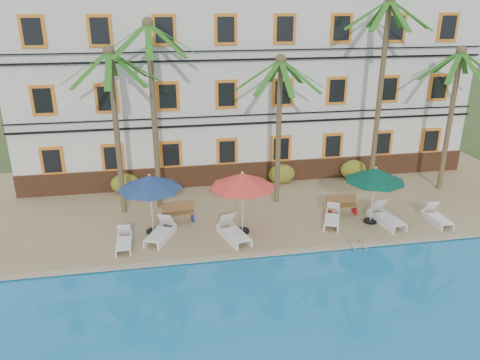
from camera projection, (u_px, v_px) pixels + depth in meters
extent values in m
plane|color=#384C23|center=(287.00, 247.00, 19.88)|extent=(100.00, 100.00, 0.00)
cube|color=tan|center=(261.00, 198.00, 24.43)|extent=(30.00, 12.00, 0.25)
cube|color=tan|center=(293.00, 251.00, 18.95)|extent=(30.00, 0.35, 0.06)
cube|color=silver|center=(244.00, 84.00, 27.19)|extent=(25.00, 6.00, 10.00)
cube|color=brown|center=(254.00, 173.00, 25.95)|extent=(25.00, 0.12, 1.20)
cube|color=orange|center=(52.00, 161.00, 23.78)|extent=(1.15, 0.10, 1.50)
cube|color=black|center=(52.00, 161.00, 23.74)|extent=(0.85, 0.04, 1.20)
cube|color=orange|center=(113.00, 158.00, 24.27)|extent=(1.15, 0.10, 1.50)
cube|color=black|center=(113.00, 158.00, 24.23)|extent=(0.85, 0.04, 1.20)
cube|color=orange|center=(171.00, 155.00, 24.76)|extent=(1.15, 0.10, 1.50)
cube|color=black|center=(171.00, 155.00, 24.72)|extent=(0.85, 0.04, 1.20)
cube|color=orange|center=(227.00, 152.00, 25.25)|extent=(1.15, 0.10, 1.50)
cube|color=black|center=(227.00, 152.00, 25.21)|extent=(0.85, 0.04, 1.20)
cube|color=orange|center=(281.00, 149.00, 25.74)|extent=(1.15, 0.10, 1.50)
cube|color=black|center=(281.00, 149.00, 25.69)|extent=(0.85, 0.04, 1.20)
cube|color=orange|center=(333.00, 146.00, 26.23)|extent=(1.15, 0.10, 1.50)
cube|color=black|center=(333.00, 146.00, 26.18)|extent=(0.85, 0.04, 1.20)
cube|color=orange|center=(382.00, 143.00, 26.72)|extent=(1.15, 0.10, 1.50)
cube|color=black|center=(383.00, 144.00, 26.67)|extent=(0.85, 0.04, 1.20)
cube|color=orange|center=(431.00, 141.00, 27.21)|extent=(1.15, 0.10, 1.50)
cube|color=black|center=(431.00, 141.00, 27.16)|extent=(0.85, 0.04, 1.20)
cube|color=orange|center=(43.00, 100.00, 22.67)|extent=(1.15, 0.10, 1.50)
cube|color=black|center=(43.00, 101.00, 22.62)|extent=(0.85, 0.04, 1.20)
cube|color=orange|center=(107.00, 98.00, 23.16)|extent=(1.15, 0.10, 1.50)
cube|color=black|center=(107.00, 99.00, 23.11)|extent=(0.85, 0.04, 1.20)
cube|color=orange|center=(168.00, 96.00, 23.65)|extent=(1.15, 0.10, 1.50)
cube|color=black|center=(168.00, 97.00, 23.60)|extent=(0.85, 0.04, 1.20)
cube|color=orange|center=(226.00, 94.00, 24.14)|extent=(1.15, 0.10, 1.50)
cube|color=black|center=(227.00, 95.00, 24.09)|extent=(0.85, 0.04, 1.20)
cube|color=orange|center=(283.00, 93.00, 24.63)|extent=(1.15, 0.10, 1.50)
cube|color=black|center=(283.00, 93.00, 24.58)|extent=(0.85, 0.04, 1.20)
cube|color=orange|center=(337.00, 91.00, 25.12)|extent=(1.15, 0.10, 1.50)
cube|color=black|center=(337.00, 91.00, 25.07)|extent=(0.85, 0.04, 1.20)
cube|color=orange|center=(389.00, 89.00, 25.61)|extent=(1.15, 0.10, 1.50)
cube|color=black|center=(389.00, 89.00, 25.56)|extent=(0.85, 0.04, 1.20)
cube|color=orange|center=(439.00, 87.00, 26.10)|extent=(1.15, 0.10, 1.50)
cube|color=black|center=(439.00, 87.00, 26.05)|extent=(0.85, 0.04, 1.20)
cube|color=orange|center=(33.00, 31.00, 21.52)|extent=(1.15, 0.10, 1.50)
cube|color=black|center=(32.00, 32.00, 21.47)|extent=(0.85, 0.04, 1.20)
cube|color=orange|center=(100.00, 31.00, 22.01)|extent=(1.15, 0.10, 1.50)
cube|color=black|center=(100.00, 31.00, 21.96)|extent=(0.85, 0.04, 1.20)
cube|color=orange|center=(164.00, 30.00, 22.50)|extent=(1.15, 0.10, 1.50)
cube|color=black|center=(164.00, 30.00, 22.45)|extent=(0.85, 0.04, 1.20)
cube|color=orange|center=(226.00, 29.00, 22.99)|extent=(1.15, 0.10, 1.50)
cube|color=black|center=(226.00, 30.00, 22.94)|extent=(0.85, 0.04, 1.20)
cube|color=orange|center=(285.00, 29.00, 23.48)|extent=(1.15, 0.10, 1.50)
cube|color=black|center=(285.00, 29.00, 23.43)|extent=(0.85, 0.04, 1.20)
cube|color=orange|center=(341.00, 28.00, 23.97)|extent=(1.15, 0.10, 1.50)
cube|color=black|center=(342.00, 28.00, 23.92)|extent=(0.85, 0.04, 1.20)
cube|color=orange|center=(396.00, 28.00, 24.46)|extent=(1.15, 0.10, 1.50)
cube|color=black|center=(396.00, 28.00, 24.41)|extent=(0.85, 0.04, 1.20)
cube|color=orange|center=(448.00, 27.00, 24.95)|extent=(1.15, 0.10, 1.50)
cube|color=black|center=(448.00, 27.00, 24.90)|extent=(0.85, 0.04, 1.20)
cube|color=black|center=(255.00, 123.00, 24.80)|extent=(25.00, 0.08, 0.10)
cube|color=black|center=(255.00, 115.00, 24.64)|extent=(25.00, 0.08, 0.06)
cube|color=black|center=(256.00, 59.00, 23.62)|extent=(25.00, 0.08, 0.10)
cube|color=black|center=(256.00, 50.00, 23.45)|extent=(25.00, 0.08, 0.06)
cylinder|color=brown|center=(117.00, 136.00, 21.20)|extent=(0.26, 0.26, 7.54)
sphere|color=brown|center=(109.00, 51.00, 19.84)|extent=(0.50, 0.50, 0.50)
cube|color=#236618|center=(112.00, 64.00, 21.05)|extent=(0.28, 2.12, 1.37)
cube|color=#236618|center=(94.00, 65.00, 20.65)|extent=(1.70, 1.70, 1.37)
cube|color=#236618|center=(85.00, 67.00, 19.91)|extent=(2.12, 0.28, 1.37)
cube|color=#236618|center=(90.00, 70.00, 19.28)|extent=(1.70, 1.70, 1.37)
cube|color=#236618|center=(108.00, 70.00, 19.12)|extent=(0.28, 2.12, 1.37)
cube|color=#236618|center=(127.00, 69.00, 19.52)|extent=(1.70, 1.70, 1.37)
cube|color=#236618|center=(135.00, 66.00, 20.26)|extent=(2.12, 0.28, 1.37)
cube|color=#236618|center=(129.00, 64.00, 20.89)|extent=(1.70, 1.70, 1.37)
cylinder|color=brown|center=(154.00, 121.00, 21.60)|extent=(0.26, 0.26, 8.64)
sphere|color=brown|center=(148.00, 23.00, 20.05)|extent=(0.50, 0.50, 0.50)
cube|color=#236618|center=(149.00, 37.00, 21.26)|extent=(0.28, 2.12, 1.37)
cube|color=#236618|center=(132.00, 38.00, 20.85)|extent=(1.70, 1.70, 1.37)
cube|color=#236618|center=(124.00, 39.00, 20.12)|extent=(2.12, 0.28, 1.37)
cube|color=#236618|center=(131.00, 41.00, 19.48)|extent=(1.70, 1.70, 1.37)
cube|color=#236618|center=(149.00, 41.00, 19.32)|extent=(0.28, 2.12, 1.37)
cube|color=#236618|center=(167.00, 40.00, 19.73)|extent=(1.70, 1.70, 1.37)
cube|color=#236618|center=(173.00, 39.00, 20.46)|extent=(2.12, 0.28, 1.37)
cube|color=#236618|center=(166.00, 38.00, 21.09)|extent=(1.70, 1.70, 1.37)
cylinder|color=brown|center=(278.00, 134.00, 22.46)|extent=(0.26, 0.26, 7.04)
sphere|color=brown|center=(281.00, 59.00, 21.20)|extent=(0.50, 0.50, 0.50)
cube|color=#236618|center=(275.00, 71.00, 22.41)|extent=(0.28, 2.12, 1.37)
cube|color=#236618|center=(261.00, 72.00, 22.01)|extent=(1.70, 1.70, 1.37)
cube|color=#236618|center=(258.00, 75.00, 21.27)|extent=(2.12, 0.28, 1.37)
cube|color=#236618|center=(268.00, 77.00, 20.64)|extent=(1.70, 1.70, 1.37)
cube|color=#236618|center=(286.00, 78.00, 20.48)|extent=(0.28, 2.12, 1.37)
cube|color=#236618|center=(301.00, 76.00, 20.88)|extent=(1.70, 1.70, 1.37)
cube|color=#236618|center=(302.00, 74.00, 21.61)|extent=(2.12, 0.28, 1.37)
cube|color=#236618|center=(291.00, 72.00, 22.25)|extent=(1.70, 1.70, 1.37)
cylinder|color=brown|center=(379.00, 102.00, 23.41)|extent=(0.26, 0.26, 9.60)
cube|color=#236618|center=(378.00, 14.00, 22.89)|extent=(0.28, 2.12, 1.37)
cube|color=#236618|center=(367.00, 14.00, 22.49)|extent=(1.70, 1.70, 1.37)
cube|color=#236618|center=(367.00, 14.00, 21.75)|extent=(2.12, 0.28, 1.37)
cube|color=#236618|center=(381.00, 15.00, 21.12)|extent=(1.70, 1.70, 1.37)
cube|color=#236618|center=(399.00, 15.00, 20.96)|extent=(0.28, 2.12, 1.37)
cube|color=#236618|center=(411.00, 15.00, 21.36)|extent=(1.70, 1.70, 1.37)
cube|color=#236618|center=(409.00, 14.00, 22.10)|extent=(2.12, 0.28, 1.37)
cube|color=#236618|center=(396.00, 14.00, 22.73)|extent=(1.70, 1.70, 1.37)
cylinder|color=brown|center=(449.00, 123.00, 24.08)|extent=(0.26, 0.26, 7.25)
sphere|color=brown|center=(461.00, 51.00, 22.78)|extent=(0.50, 0.50, 0.50)
cube|color=#236618|center=(447.00, 62.00, 23.98)|extent=(0.28, 2.12, 1.37)
cube|color=#236618|center=(437.00, 63.00, 23.58)|extent=(1.70, 1.70, 1.37)
cube|color=#236618|center=(440.00, 65.00, 22.85)|extent=(2.12, 0.28, 1.37)
cube|color=#236618|center=(454.00, 67.00, 22.21)|extent=(1.70, 1.70, 1.37)
cube|color=#236618|center=(473.00, 68.00, 22.05)|extent=(0.28, 2.12, 1.37)
cube|color=#236618|center=(478.00, 64.00, 23.19)|extent=(2.12, 0.28, 1.37)
cube|color=#236618|center=(463.00, 63.00, 23.82)|extent=(1.70, 1.70, 1.37)
ellipsoid|color=#33621C|center=(125.00, 184.00, 24.52)|extent=(1.50, 0.90, 1.10)
ellipsoid|color=#33621C|center=(282.00, 174.00, 25.90)|extent=(1.50, 0.90, 1.10)
ellipsoid|color=#33621C|center=(353.00, 169.00, 26.59)|extent=(1.50, 0.90, 1.10)
cylinder|color=black|center=(153.00, 231.00, 20.56)|extent=(0.61, 0.61, 0.09)
cylinder|color=silver|center=(151.00, 205.00, 20.10)|extent=(0.06, 0.06, 2.63)
cone|color=navy|center=(150.00, 182.00, 19.73)|extent=(2.74, 2.74, 0.60)
sphere|color=silver|center=(149.00, 175.00, 19.61)|extent=(0.10, 0.10, 0.10)
cylinder|color=black|center=(242.00, 231.00, 20.60)|extent=(0.64, 0.64, 0.09)
cylinder|color=silver|center=(242.00, 203.00, 20.12)|extent=(0.06, 0.06, 2.73)
cone|color=red|center=(242.00, 180.00, 19.74)|extent=(2.84, 2.84, 0.63)
sphere|color=silver|center=(242.00, 173.00, 19.61)|extent=(0.10, 0.10, 0.10)
cylinder|color=black|center=(370.00, 221.00, 21.51)|extent=(0.61, 0.61, 0.09)
cylinder|color=silver|center=(373.00, 196.00, 21.06)|extent=(0.06, 0.06, 2.59)
cone|color=#064230|center=(375.00, 175.00, 20.69)|extent=(2.70, 2.70, 0.59)
sphere|color=silver|center=(376.00, 168.00, 20.58)|extent=(0.10, 0.10, 0.10)
cube|color=white|center=(124.00, 243.00, 19.02)|extent=(0.55, 1.19, 0.06)
cube|color=white|center=(124.00, 230.00, 19.71)|extent=(0.55, 0.44, 0.60)
cube|color=white|center=(117.00, 245.00, 19.25)|extent=(0.06, 1.70, 0.28)
cube|color=white|center=(131.00, 243.00, 19.34)|extent=(0.06, 1.70, 0.28)
cube|color=white|center=(158.00, 235.00, 19.64)|extent=(1.16, 1.51, 0.06)
cube|color=white|center=(166.00, 220.00, 20.41)|extent=(0.79, 0.73, 0.69)
cube|color=white|center=(154.00, 235.00, 20.02)|extent=(0.89, 1.80, 0.32)
cube|color=white|center=(167.00, 236.00, 19.87)|extent=(0.89, 1.80, 0.32)
cube|color=white|center=(237.00, 234.00, 19.64)|extent=(1.05, 1.56, 0.07)
cube|color=white|center=(226.00, 220.00, 20.37)|extent=(0.78, 0.70, 0.71)
cube|color=white|center=(227.00, 237.00, 19.79)|extent=(0.66, 1.96, 0.33)
cube|color=white|center=(241.00, 234.00, 20.07)|extent=(0.66, 1.96, 0.33)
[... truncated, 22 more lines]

